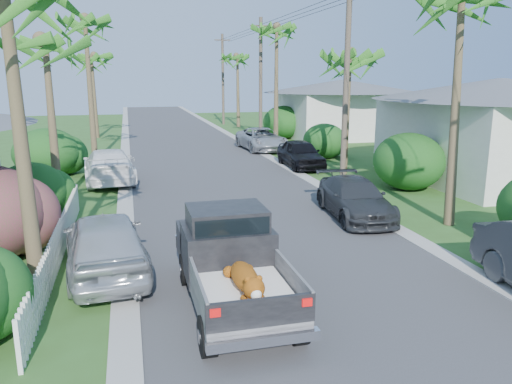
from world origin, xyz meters
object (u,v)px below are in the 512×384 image
object	(u,v)px
palm_r_c	(277,28)
utility_pole_c	(261,80)
parked_car_rm	(355,199)
palm_r_b	(349,54)
utility_pole_b	(346,83)
palm_l_d	(91,56)
pickup_truck	(230,256)
palm_l_b	(44,41)
parked_car_lf	(109,166)
palm_l_c	(85,20)
utility_pole_d	(223,79)
parked_car_rf	(301,154)
palm_r_d	(238,56)
house_right_far	(342,111)
parked_car_ln	(105,243)
house_right_near	(496,133)
parked_car_rd	(261,139)

from	to	relation	value
palm_r_c	utility_pole_c	xyz separation A→B (m)	(-0.60, 2.00, -3.51)
palm_r_c	parked_car_rm	bearing A→B (deg)	-97.99
palm_r_b	utility_pole_b	distance (m)	2.61
palm_l_d	utility_pole_c	size ratio (longest dim) A/B	0.86
pickup_truck	palm_r_c	world-z (taller)	palm_r_c
palm_l_b	palm_l_d	bearing A→B (deg)	89.22
parked_car_lf	utility_pole_c	distance (m)	16.63
pickup_truck	palm_l_c	bearing A→B (deg)	101.30
utility_pole_d	palm_l_c	bearing A→B (deg)	-118.92
pickup_truck	parked_car_rm	bearing A→B (deg)	44.30
parked_car_rm	palm_l_b	world-z (taller)	palm_l_b
palm_l_b	palm_r_b	size ratio (longest dim) A/B	1.03
palm_r_c	utility_pole_b	size ratio (longest dim) A/B	1.04
parked_car_rf	palm_r_c	xyz separation A→B (m)	(1.20, 8.78, 7.36)
palm_r_c	palm_r_d	world-z (taller)	palm_r_c
palm_r_d	utility_pole_d	size ratio (longest dim) A/B	0.89
palm_l_d	palm_r_c	bearing A→B (deg)	-32.21
palm_r_c	utility_pole_c	distance (m)	4.08
pickup_truck	utility_pole_c	xyz separation A→B (m)	(7.60, 25.99, 3.59)
palm_l_d	palm_l_b	bearing A→B (deg)	-90.78
utility_pole_b	palm_l_b	bearing A→B (deg)	-175.39
parked_car_rm	utility_pole_d	distance (m)	35.79
pickup_truck	utility_pole_c	size ratio (longest dim) A/B	0.57
parked_car_rf	palm_l_b	size ratio (longest dim) A/B	0.59
house_right_far	parked_car_rf	bearing A→B (deg)	-122.05
palm_l_b	palm_r_d	world-z (taller)	palm_r_d
house_right_far	palm_l_d	bearing A→B (deg)	168.41
parked_car_ln	palm_l_d	xyz separation A→B (m)	(-1.76, 29.78, 5.63)
parked_car_rm	palm_l_b	xyz separation A→B (m)	(-10.40, 4.52, 5.48)
palm_l_d	house_right_near	world-z (taller)	palm_l_d
palm_r_b	palm_r_c	distance (m)	11.22
palm_l_c	utility_pole_d	xyz separation A→B (m)	(11.60, 21.00, -3.31)
palm_r_c	palm_r_d	size ratio (longest dim) A/B	1.17
parked_car_rf	palm_l_c	size ratio (longest dim) A/B	0.48
parked_car_rm	house_right_far	size ratio (longest dim) A/B	0.51
parked_car_rf	utility_pole_c	size ratio (longest dim) A/B	0.49
pickup_truck	palm_l_c	world-z (taller)	palm_l_c
parked_car_rm	palm_r_b	distance (m)	9.67
parked_car_ln	palm_l_d	distance (m)	30.35
parked_car_rm	parked_car_lf	bearing A→B (deg)	142.00
pickup_truck	palm_l_d	size ratio (longest dim) A/B	0.66
parked_car_rf	utility_pole_c	distance (m)	11.46
parked_car_rm	parked_car_rf	distance (m)	9.84
palm_l_b	house_right_far	size ratio (longest dim) A/B	0.82
parked_car_rd	utility_pole_c	xyz separation A→B (m)	(0.95, 3.84, 3.87)
parked_car_lf	palm_r_c	size ratio (longest dim) A/B	0.58
parked_car_rf	house_right_near	size ratio (longest dim) A/B	0.49
house_right_far	utility_pole_d	xyz separation A→B (m)	(-7.40, 13.00, 2.48)
parked_car_rf	parked_car_lf	xyz separation A→B (m)	(-10.00, -1.45, 0.04)
utility_pole_c	parked_car_ln	bearing A→B (deg)	-113.51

